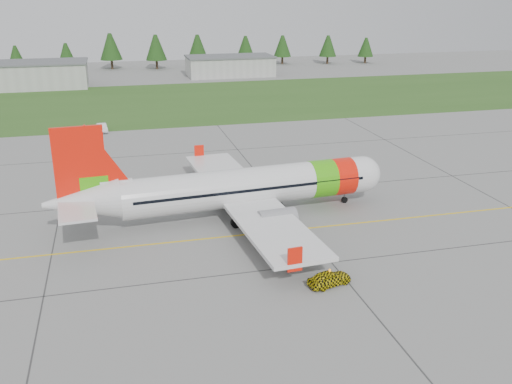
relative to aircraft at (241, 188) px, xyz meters
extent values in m
plane|color=gray|center=(-4.55, -13.16, -3.26)|extent=(320.00, 320.00, 0.00)
cylinder|color=silver|center=(0.91, 0.07, 0.05)|extent=(27.94, 6.34, 4.15)
sphere|color=silver|center=(14.71, 1.17, 0.05)|extent=(4.15, 4.15, 4.15)
cone|color=silver|center=(-16.62, -1.32, 0.42)|extent=(7.76, 4.73, 4.15)
cube|color=black|center=(15.03, 1.19, 0.42)|extent=(1.92, 2.90, 0.60)
cylinder|color=#40B10D|center=(9.40, 0.75, 0.05)|extent=(3.10, 4.44, 4.23)
cylinder|color=red|center=(11.95, 0.95, 0.05)|extent=(2.67, 4.41, 4.23)
cube|color=silver|center=(0.38, 0.03, -1.13)|extent=(8.54, 34.45, 0.38)
cube|color=red|center=(-2.03, 16.83, -0.54)|extent=(1.29, 0.29, 2.13)
cube|color=red|center=(0.65, -16.94, -0.54)|extent=(1.29, 0.29, 2.13)
cylinder|color=gray|center=(1.50, 6.00, -1.71)|extent=(4.00, 2.53, 2.24)
cylinder|color=gray|center=(2.43, -5.68, -1.71)|extent=(4.00, 2.53, 2.24)
cube|color=red|center=(-16.40, -1.30, 3.99)|extent=(4.92, 0.77, 8.10)
cube|color=#40B10D|center=(-15.24, -1.21, 1.64)|extent=(2.80, 0.67, 2.56)
cube|color=silver|center=(-17.15, -1.36, 0.68)|extent=(4.37, 12.48, 0.23)
cylinder|color=slate|center=(12.59, 1.00, -2.51)|extent=(0.19, 0.19, 1.49)
cylinder|color=black|center=(12.59, 1.00, -2.89)|extent=(0.75, 0.35, 0.72)
cylinder|color=slate|center=(-0.92, 2.92, -2.24)|extent=(0.23, 0.23, 2.02)
cylinder|color=black|center=(-1.35, 2.89, -2.70)|extent=(1.14, 0.57, 1.11)
cylinder|color=slate|center=(-0.45, -3.03, -2.24)|extent=(0.23, 0.23, 2.02)
cylinder|color=black|center=(-0.88, -3.06, -2.70)|extent=(1.14, 0.57, 1.11)
imported|color=yellow|center=(3.71, -17.09, -1.34)|extent=(1.66, 1.83, 3.84)
imported|color=silver|center=(-14.99, 43.98, -1.07)|extent=(1.71, 1.63, 4.38)
cube|color=#30561E|center=(-4.55, 68.84, -3.24)|extent=(320.00, 50.00, 0.03)
cube|color=gold|center=(-4.55, -5.16, -3.24)|extent=(120.00, 0.25, 0.02)
cube|color=#A8A8A3|center=(-34.55, 96.84, -0.26)|extent=(32.00, 14.00, 6.00)
cube|color=#A8A8A3|center=(20.45, 104.84, -0.66)|extent=(24.00, 12.00, 5.20)
camera|label=1|loc=(-12.74, -56.97, 20.43)|focal=40.00mm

